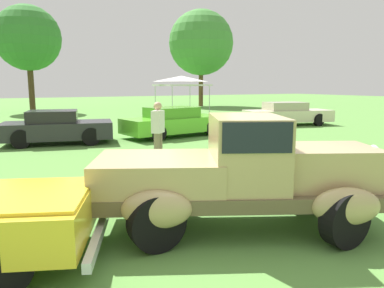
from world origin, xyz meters
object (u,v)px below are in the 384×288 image
Objects in this scene: show_car_charcoal at (57,128)px; show_car_cream at (287,114)px; canopy_tent_right_field at (182,80)px; spectator_by_row at (158,131)px; show_car_lime at (175,122)px; feature_pickup_truck at (241,172)px.

show_car_charcoal is 11.82m from show_car_cream.
canopy_tent_right_field reaches higher than show_car_cream.
spectator_by_row reaches higher than show_car_charcoal.
show_car_lime is 1.56× the size of canopy_tent_right_field.
feature_pickup_truck reaches higher than spectator_by_row.
canopy_tent_right_field is (-2.68, 7.15, 1.82)m from show_car_cream.
feature_pickup_truck is at bearing -98.56° from spectator_by_row.
canopy_tent_right_field is (9.11, 7.88, 1.82)m from show_car_charcoal.
canopy_tent_right_field reaches higher than spectator_by_row.
feature_pickup_truck reaches higher than show_car_lime.
spectator_by_row is (0.72, 4.76, 0.05)m from feature_pickup_truck.
show_car_lime is (3.48, 9.43, -0.26)m from feature_pickup_truck.
spectator_by_row is (-2.77, -4.67, 0.31)m from show_car_lime.
canopy_tent_right_field is at bearing 40.85° from show_car_charcoal.
show_car_charcoal is (-1.16, 9.70, -0.27)m from feature_pickup_truck.
feature_pickup_truck is 0.90× the size of show_car_cream.
feature_pickup_truck is 0.94× the size of show_car_lime.
show_car_cream is (7.16, 1.00, 0.00)m from show_car_lime.
canopy_tent_right_field reaches higher than show_car_charcoal.
show_car_charcoal is at bearing -176.46° from show_car_cream.
spectator_by_row is (-9.92, -5.67, 0.31)m from show_car_cream.
spectator_by_row is at bearing -119.45° from canopy_tent_right_field.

